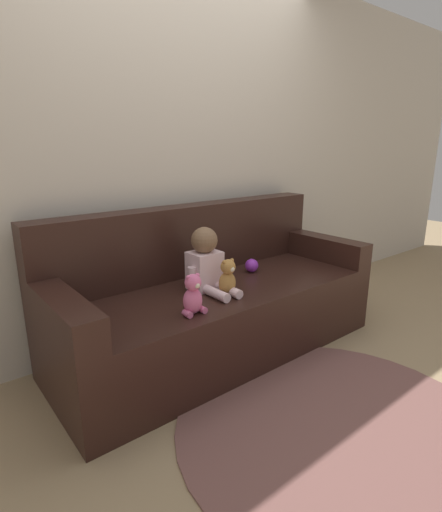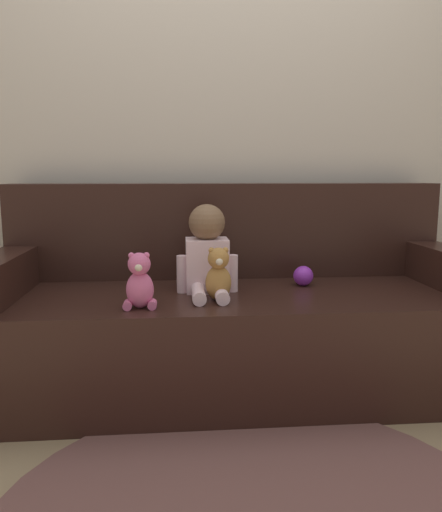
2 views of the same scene
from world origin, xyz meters
TOP-DOWN VIEW (x-y plane):
  - ground_plane at (0.00, 0.00)m, footprint 12.00×12.00m
  - wall_back at (0.00, 0.51)m, footprint 8.00×0.05m
  - couch at (0.00, 0.06)m, footprint 2.18×0.84m
  - person_baby at (-0.12, -0.02)m, footprint 0.28×0.36m
  - teddy_bear_brown at (-0.08, -0.18)m, footprint 0.11×0.10m
  - plush_toy_side at (-0.40, -0.28)m, footprint 0.13×0.10m
  - toy_ball at (0.34, 0.06)m, footprint 0.09×0.09m
  - floor_rug at (-0.04, -0.97)m, footprint 1.60×1.60m

SIDE VIEW (x-z plane):
  - ground_plane at x=0.00m, z-range 0.00..0.00m
  - floor_rug at x=-0.04m, z-range 0.00..0.01m
  - couch at x=0.00m, z-range -0.14..0.80m
  - toy_ball at x=0.34m, z-range 0.47..0.56m
  - plush_toy_side at x=-0.40m, z-range 0.46..0.69m
  - teddy_bear_brown at x=-0.08m, z-range 0.47..0.69m
  - person_baby at x=-0.12m, z-range 0.44..0.83m
  - wall_back at x=0.00m, z-range 0.00..2.60m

